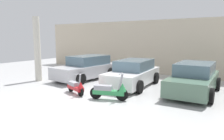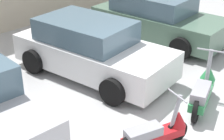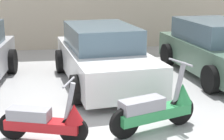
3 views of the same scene
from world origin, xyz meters
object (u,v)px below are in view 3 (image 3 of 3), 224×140
scooter_front_right (158,107)px  car_rear_right (218,49)px  scooter_front_left (46,120)px  car_rear_center (103,56)px

scooter_front_right → car_rear_right: 3.75m
car_rear_right → scooter_front_left: bearing=-57.2°
scooter_front_left → car_rear_right: car_rear_right is taller
scooter_front_left → scooter_front_right: size_ratio=0.89×
car_rear_center → scooter_front_left: bearing=-29.6°
scooter_front_right → car_rear_center: size_ratio=0.37×
car_rear_center → car_rear_right: size_ratio=0.99×
car_rear_right → car_rear_center: bearing=-89.2°
car_rear_center → car_rear_right: car_rear_right is taller
car_rear_center → car_rear_right: bearing=88.2°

